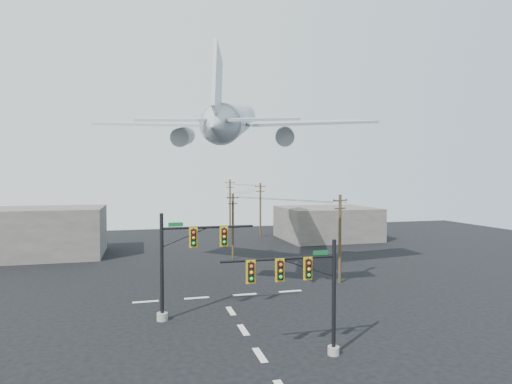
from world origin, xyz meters
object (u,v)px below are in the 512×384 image
object	(u,v)px
utility_pole_a	(340,237)
utility_pole_c	(260,209)
airliner	(234,120)
utility_pole_d	(230,203)
signal_mast_far	(182,262)
utility_pole_b	(233,225)
signal_mast_near	(307,292)

from	to	relation	value
utility_pole_a	utility_pole_c	xyz separation A→B (m)	(1.07, 31.38, 0.35)
utility_pole_a	airliner	world-z (taller)	airliner
utility_pole_a	utility_pole_d	size ratio (longest dim) A/B	0.87
signal_mast_far	airliner	size ratio (longest dim) A/B	0.25
signal_mast_far	utility_pole_a	world-z (taller)	utility_pole_a
utility_pole_b	signal_mast_far	bearing A→B (deg)	-130.60
signal_mast_near	utility_pole_d	bearing A→B (deg)	82.68
utility_pole_a	airliner	distance (m)	15.24
signal_mast_near	signal_mast_far	distance (m)	10.09
utility_pole_a	utility_pole_d	distance (m)	42.97
signal_mast_near	utility_pole_d	xyz separation A→B (m)	(7.39, 57.57, 1.27)
signal_mast_far	airliner	world-z (taller)	airliner
signal_mast_far	airliner	distance (m)	17.75
signal_mast_near	utility_pole_a	distance (m)	17.22
utility_pole_b	utility_pole_a	bearing A→B (deg)	-82.08
signal_mast_near	signal_mast_far	bearing A→B (deg)	125.78
signal_mast_far	utility_pole_c	size ratio (longest dim) A/B	0.83
utility_pole_b	airliner	size ratio (longest dim) A/B	0.27
signal_mast_near	utility_pole_d	world-z (taller)	utility_pole_d
utility_pole_a	utility_pole_d	xyz separation A→B (m)	(-1.67, 42.93, 0.62)
utility_pole_b	utility_pole_d	distance (m)	29.67
signal_mast_near	signal_mast_far	xyz separation A→B (m)	(-5.89, 8.18, 0.30)
utility_pole_b	utility_pole_c	xyz separation A→B (m)	(8.26, 17.58, 0.52)
utility_pole_c	airliner	distance (m)	29.60
airliner	signal_mast_near	bearing A→B (deg)	-163.05
utility_pole_a	utility_pole_c	bearing A→B (deg)	72.76
signal_mast_near	utility_pole_b	size ratio (longest dim) A/B	0.84
signal_mast_far	utility_pole_a	size ratio (longest dim) A/B	0.90
signal_mast_far	airliner	bearing A→B (deg)	62.97
signal_mast_near	utility_pole_a	bearing A→B (deg)	58.23
signal_mast_near	utility_pole_a	xyz separation A→B (m)	(9.06, 14.63, 0.65)
utility_pole_b	utility_pole_d	world-z (taller)	utility_pole_d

